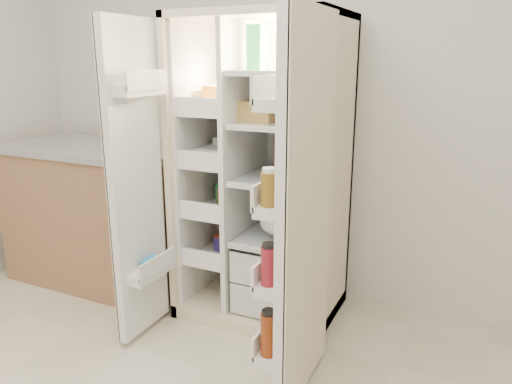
% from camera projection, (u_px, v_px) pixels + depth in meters
% --- Properties ---
extents(wall_back, '(4.00, 0.02, 2.70)m').
position_uv_depth(wall_back, '(287.00, 91.00, 3.12)').
color(wall_back, silver).
rests_on(wall_back, floor).
extents(refrigerator, '(0.92, 0.70, 1.80)m').
position_uv_depth(refrigerator, '(268.00, 195.00, 2.97)').
color(refrigerator, beige).
rests_on(refrigerator, floor).
extents(freezer_door, '(0.15, 0.40, 1.72)m').
position_uv_depth(freezer_door, '(136.00, 185.00, 2.62)').
color(freezer_door, white).
rests_on(freezer_door, floor).
extents(fridge_door, '(0.17, 0.58, 1.72)m').
position_uv_depth(fridge_door, '(301.00, 220.00, 2.14)').
color(fridge_door, white).
rests_on(fridge_door, floor).
extents(kitchen_counter, '(1.35, 0.72, 0.98)m').
position_uv_depth(kitchen_counter, '(104.00, 213.00, 3.44)').
color(kitchen_counter, '#976D4B').
rests_on(kitchen_counter, floor).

